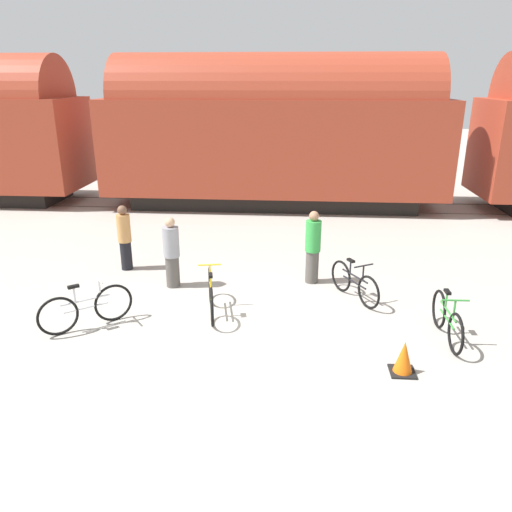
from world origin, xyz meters
TOP-DOWN VIEW (x-y plane):
  - ground_plane at (0.00, 0.00)m, footprint 80.00×80.00m
  - freight_train at (0.00, 9.93)m, footprint 37.79×3.10m
  - rail_near at (0.00, 9.21)m, footprint 49.79×0.07m
  - rail_far at (0.00, 10.65)m, footprint 49.79×0.07m
  - bicycle_green at (3.51, 0.26)m, footprint 0.46×1.68m
  - bicycle_black at (2.06, 1.87)m, footprint 0.87×1.46m
  - bicycle_silver at (-3.02, 0.20)m, footprint 1.41×1.14m
  - bicycle_yellow at (-0.83, 1.00)m, footprint 0.48×1.77m
  - person_in_grey at (-1.89, 2.26)m, footprint 0.36×0.36m
  - person_in_tan at (-3.27, 3.22)m, footprint 0.32×0.32m
  - person_in_green at (1.20, 2.74)m, footprint 0.35×0.35m
  - traffic_cone at (2.54, -0.90)m, footprint 0.40×0.40m

SIDE VIEW (x-z plane):
  - ground_plane at x=0.00m, z-range 0.00..0.00m
  - rail_near at x=0.00m, z-range 0.00..0.01m
  - rail_far at x=0.00m, z-range 0.00..0.01m
  - traffic_cone at x=2.54m, z-range -0.02..0.53m
  - bicycle_black at x=2.06m, z-range -0.06..0.79m
  - bicycle_green at x=3.51m, z-range -0.07..0.83m
  - bicycle_silver at x=-3.02m, z-range -0.07..0.85m
  - bicycle_yellow at x=-0.83m, z-range -0.07..0.85m
  - person_in_grey at x=-1.89m, z-range -0.01..1.59m
  - person_in_tan at x=-3.27m, z-range 0.01..1.59m
  - person_in_green at x=1.20m, z-range 0.00..1.67m
  - freight_train at x=0.00m, z-range 0.11..5.33m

